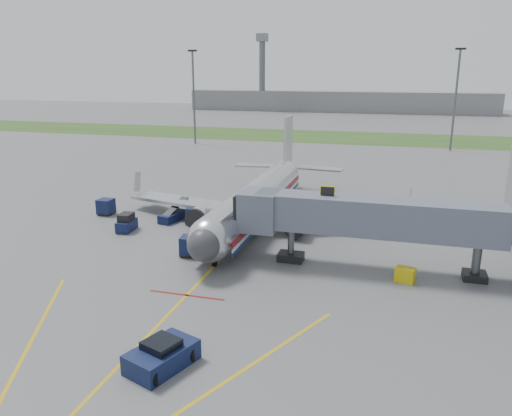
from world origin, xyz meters
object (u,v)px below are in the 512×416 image
(pushback_tug, at_px, (162,356))
(baggage_tug, at_px, (126,223))
(ramp_worker, at_px, (200,208))
(airliner, at_px, (257,199))
(belt_loader, at_px, (173,216))

(pushback_tug, relative_size, baggage_tug, 1.63)
(pushback_tug, bearing_deg, baggage_tug, 124.16)
(baggage_tug, bearing_deg, ramp_worker, 55.15)
(airliner, relative_size, baggage_tug, 12.89)
(belt_loader, relative_size, ramp_worker, 2.55)
(airliner, distance_m, belt_loader, 9.57)
(pushback_tug, relative_size, belt_loader, 0.98)
(airliner, bearing_deg, ramp_worker, 173.28)
(baggage_tug, distance_m, ramp_worker, 9.06)
(pushback_tug, bearing_deg, belt_loader, 113.75)
(airliner, distance_m, baggage_tug, 14.01)
(pushback_tug, height_order, ramp_worker, ramp_worker)
(airliner, xyz_separation_m, ramp_worker, (-7.05, 0.83, -1.74))
(airliner, height_order, ramp_worker, airliner)
(airliner, height_order, pushback_tug, airliner)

